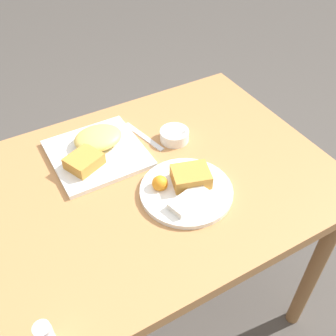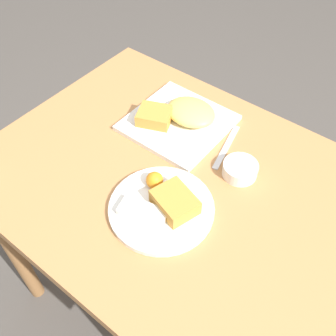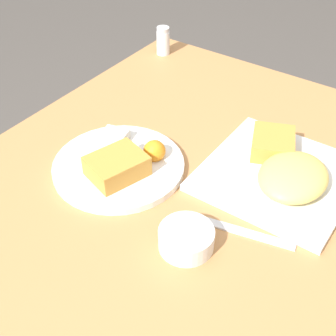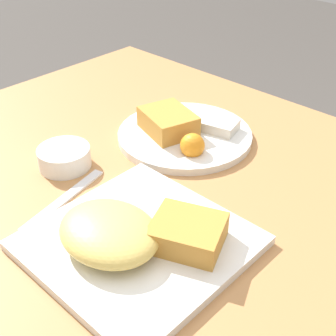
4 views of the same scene
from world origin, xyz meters
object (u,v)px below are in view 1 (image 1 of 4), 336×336
at_px(sauce_ramekin, 174,135).
at_px(butter_knife, 144,136).
at_px(plate_square_near, 96,148).
at_px(plate_oval_far, 186,188).

bearing_deg(sauce_ramekin, butter_knife, -37.86).
height_order(plate_square_near, sauce_ramekin, plate_square_near).
height_order(plate_oval_far, butter_knife, plate_oval_far).
bearing_deg(butter_knife, plate_square_near, -102.04).
distance_m(plate_square_near, plate_oval_far, 0.31).
distance_m(plate_square_near, sauce_ramekin, 0.25).
height_order(sauce_ramekin, butter_knife, sauce_ramekin).
relative_size(plate_square_near, sauce_ramekin, 2.96).
bearing_deg(plate_oval_far, sauce_ramekin, -112.43).
height_order(plate_square_near, plate_oval_far, plate_square_near).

